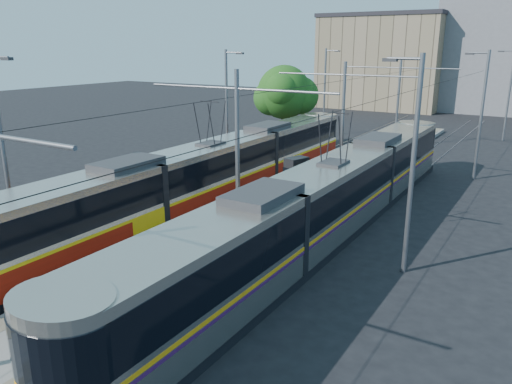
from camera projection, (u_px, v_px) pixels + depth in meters
The scene contains 12 objects.
ground at pixel (102, 310), 16.12m from camera, with size 160.00×160.00×0.00m, color black.
platform at pixel (321, 185), 29.98m from camera, with size 4.00×50.00×0.30m, color gray.
tactile_strip_left at pixel (299, 180), 30.66m from camera, with size 0.70×50.00×0.01m, color gray.
tactile_strip_right at pixel (344, 186), 29.20m from camera, with size 0.70×50.00×0.01m, color gray.
rails at pixel (321, 188), 30.01m from camera, with size 8.71×70.00×0.03m.
tram_left at pixel (211, 174), 26.35m from camera, with size 2.43×29.51×5.50m.
tram_right at pixel (332, 195), 22.05m from camera, with size 2.43×30.07×5.50m.
catenary at pixel (302, 118), 26.42m from camera, with size 9.20×70.00×7.00m.
street_lamps at pixel (349, 111), 32.11m from camera, with size 15.18×38.22×8.00m.
shelter at pixel (296, 182), 24.96m from camera, with size 1.05×1.35×2.61m.
tree at pixel (288, 93), 39.64m from camera, with size 4.68×4.32×6.80m.
building_left at pixel (386, 61), 68.46m from camera, with size 16.32×12.24×12.33m.
Camera 1 is at (11.78, -9.65, 8.22)m, focal length 35.00 mm.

